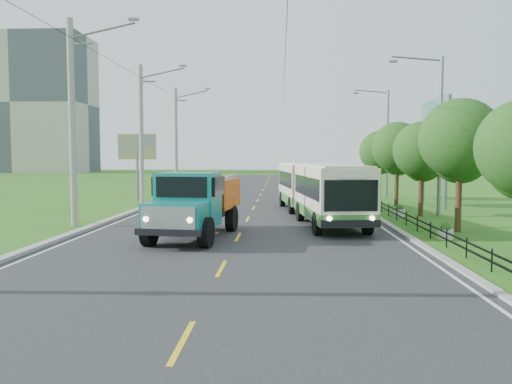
# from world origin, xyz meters

# --- Properties ---
(ground) EXTENTS (240.00, 240.00, 0.00)m
(ground) POSITION_xyz_m (0.00, 0.00, 0.00)
(ground) COLOR #266016
(ground) RESTS_ON ground
(road) EXTENTS (14.00, 120.00, 0.02)m
(road) POSITION_xyz_m (0.00, 20.00, 0.01)
(road) COLOR #28282B
(road) RESTS_ON ground
(curb_left) EXTENTS (0.40, 120.00, 0.15)m
(curb_left) POSITION_xyz_m (-7.20, 20.00, 0.07)
(curb_left) COLOR #9E9E99
(curb_left) RESTS_ON ground
(curb_right) EXTENTS (0.30, 120.00, 0.10)m
(curb_right) POSITION_xyz_m (7.15, 20.00, 0.05)
(curb_right) COLOR #9E9E99
(curb_right) RESTS_ON ground
(edge_line_left) EXTENTS (0.12, 120.00, 0.00)m
(edge_line_left) POSITION_xyz_m (-6.65, 20.00, 0.02)
(edge_line_left) COLOR silver
(edge_line_left) RESTS_ON road
(edge_line_right) EXTENTS (0.12, 120.00, 0.00)m
(edge_line_right) POSITION_xyz_m (6.65, 20.00, 0.02)
(edge_line_right) COLOR silver
(edge_line_right) RESTS_ON road
(centre_dash) EXTENTS (0.12, 2.20, 0.00)m
(centre_dash) POSITION_xyz_m (0.00, 0.00, 0.02)
(centre_dash) COLOR yellow
(centre_dash) RESTS_ON road
(railing_right) EXTENTS (0.04, 40.00, 0.60)m
(railing_right) POSITION_xyz_m (8.00, 14.00, 0.30)
(railing_right) COLOR black
(railing_right) RESTS_ON ground
(pole_near) EXTENTS (3.51, 0.32, 10.00)m
(pole_near) POSITION_xyz_m (-8.26, 9.00, 5.09)
(pole_near) COLOR gray
(pole_near) RESTS_ON ground
(pole_mid) EXTENTS (3.51, 0.32, 10.00)m
(pole_mid) POSITION_xyz_m (-8.26, 21.00, 5.09)
(pole_mid) COLOR gray
(pole_mid) RESTS_ON ground
(pole_far) EXTENTS (3.51, 0.32, 10.00)m
(pole_far) POSITION_xyz_m (-8.26, 33.00, 5.09)
(pole_far) COLOR gray
(pole_far) RESTS_ON ground
(tree_third) EXTENTS (3.60, 3.62, 6.00)m
(tree_third) POSITION_xyz_m (9.86, 8.14, 3.99)
(tree_third) COLOR #382314
(tree_third) RESTS_ON ground
(tree_fourth) EXTENTS (3.24, 3.31, 5.40)m
(tree_fourth) POSITION_xyz_m (9.86, 14.14, 3.59)
(tree_fourth) COLOR #382314
(tree_fourth) RESTS_ON ground
(tree_fifth) EXTENTS (3.48, 3.52, 5.80)m
(tree_fifth) POSITION_xyz_m (9.86, 20.14, 3.85)
(tree_fifth) COLOR #382314
(tree_fifth) RESTS_ON ground
(tree_back) EXTENTS (3.30, 3.36, 5.50)m
(tree_back) POSITION_xyz_m (9.86, 26.14, 3.65)
(tree_back) COLOR #382314
(tree_back) RESTS_ON ground
(streetlight_mid) EXTENTS (3.02, 0.20, 9.07)m
(streetlight_mid) POSITION_xyz_m (10.64, 14.00, 4.90)
(streetlight_mid) COLOR slate
(streetlight_mid) RESTS_ON ground
(streetlight_far) EXTENTS (3.02, 0.20, 9.07)m
(streetlight_far) POSITION_xyz_m (10.64, 28.00, 4.90)
(streetlight_far) COLOR slate
(streetlight_far) RESTS_ON ground
(planter_near) EXTENTS (0.64, 0.64, 0.67)m
(planter_near) POSITION_xyz_m (8.60, 6.00, 0.29)
(planter_near) COLOR silver
(planter_near) RESTS_ON ground
(planter_mid) EXTENTS (0.64, 0.64, 0.67)m
(planter_mid) POSITION_xyz_m (8.60, 14.00, 0.29)
(planter_mid) COLOR silver
(planter_mid) RESTS_ON ground
(planter_far) EXTENTS (0.64, 0.64, 0.67)m
(planter_far) POSITION_xyz_m (8.60, 22.00, 0.29)
(planter_far) COLOR silver
(planter_far) RESTS_ON ground
(billboard_left) EXTENTS (3.00, 0.20, 5.20)m
(billboard_left) POSITION_xyz_m (-9.50, 24.00, 3.87)
(billboard_left) COLOR slate
(billboard_left) RESTS_ON ground
(billboard_right) EXTENTS (0.24, 6.00, 7.30)m
(billboard_right) POSITION_xyz_m (12.30, 20.00, 5.34)
(billboard_right) COLOR slate
(billboard_right) RESTS_ON ground
(apartment_near) EXTENTS (28.00, 14.00, 30.00)m
(apartment_near) POSITION_xyz_m (-55.00, 95.00, 15.00)
(apartment_near) COLOR #B7B2A3
(apartment_near) RESTS_ON ground
(bus) EXTENTS (4.17, 15.36, 2.93)m
(bus) POSITION_xyz_m (3.75, 12.93, 1.76)
(bus) COLOR #367A31
(bus) RESTS_ON ground
(dump_truck) EXTENTS (3.29, 6.83, 2.76)m
(dump_truck) POSITION_xyz_m (-1.79, 5.82, 1.56)
(dump_truck) COLOR #147C7B
(dump_truck) RESTS_ON ground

